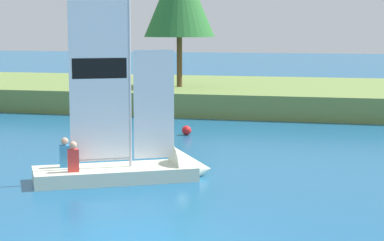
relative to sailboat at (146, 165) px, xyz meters
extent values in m
cube|color=olive|center=(1.70, 18.78, 0.16)|extent=(80.00, 12.22, 1.10)
cylinder|color=brown|center=(-3.46, 16.45, 1.97)|extent=(0.27, 0.27, 2.51)
cube|color=silver|center=(-0.76, -0.42, -0.20)|extent=(4.50, 3.40, 0.37)
cone|color=silver|center=(1.13, 0.62, -0.20)|extent=(1.60, 1.71, 1.36)
cylinder|color=#B7B7BC|center=(-0.38, -0.21, 2.75)|extent=(0.08, 0.08, 5.52)
cube|color=white|center=(-1.08, -0.60, 2.47)|extent=(1.41, 0.80, 4.47)
cube|color=black|center=(-1.08, -0.60, 2.64)|extent=(1.27, 0.73, 0.54)
cube|color=white|center=(0.19, 0.11, 1.65)|extent=(0.98, 0.56, 2.93)
cylinder|color=#B7B7BC|center=(-1.08, -0.60, 0.20)|extent=(1.43, 0.83, 0.06)
cube|color=red|center=(-1.59, -1.26, 0.28)|extent=(0.34, 0.31, 0.59)
sphere|color=tan|center=(-1.59, -1.26, 0.68)|extent=(0.20, 0.20, 0.20)
cube|color=#338CCC|center=(-2.04, -0.75, 0.28)|extent=(0.34, 0.31, 0.60)
sphere|color=tan|center=(-2.04, -0.75, 0.69)|extent=(0.20, 0.20, 0.20)
sphere|color=red|center=(-0.90, 7.87, -0.21)|extent=(0.36, 0.36, 0.36)
camera|label=1|loc=(5.74, -17.99, 3.71)|focal=66.16mm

